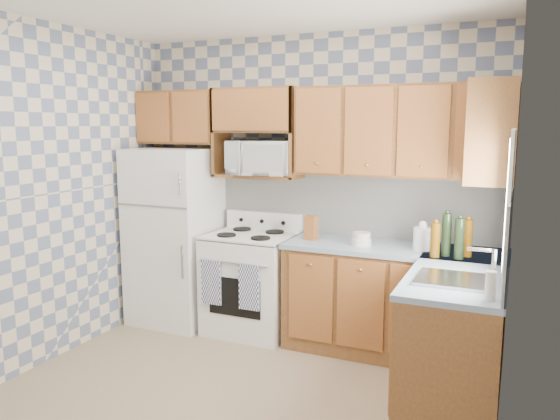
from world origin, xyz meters
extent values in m
plane|color=#8B7558|center=(0.00, 0.00, 0.00)|extent=(3.40, 3.40, 0.00)
cube|color=slate|center=(0.00, 1.60, 1.35)|extent=(3.40, 0.02, 2.70)
cube|color=slate|center=(1.70, 0.00, 1.35)|extent=(0.02, 3.20, 2.70)
cube|color=silver|center=(0.40, 1.59, 1.20)|extent=(2.60, 0.02, 0.56)
cube|color=silver|center=(1.69, 0.80, 1.20)|extent=(0.02, 1.60, 0.56)
cube|color=white|center=(-1.27, 1.25, 0.84)|extent=(0.75, 0.70, 1.68)
cube|color=white|center=(-0.47, 1.28, 0.45)|extent=(0.76, 0.65, 0.90)
cube|color=silver|center=(-0.47, 1.28, 0.91)|extent=(0.76, 0.65, 0.02)
cube|color=white|center=(-0.47, 1.55, 1.00)|extent=(0.76, 0.08, 0.17)
cube|color=navy|center=(-0.69, 0.93, 0.53)|extent=(0.19, 0.02, 0.39)
cube|color=navy|center=(-0.32, 0.93, 0.53)|extent=(0.19, 0.02, 0.39)
cube|color=brown|center=(0.82, 1.30, 0.44)|extent=(1.75, 0.60, 0.88)
cube|color=brown|center=(1.40, 0.80, 0.44)|extent=(0.60, 1.60, 0.88)
cube|color=gray|center=(0.82, 1.30, 0.90)|extent=(1.77, 0.63, 0.04)
cube|color=gray|center=(1.40, 0.80, 0.90)|extent=(0.63, 1.60, 0.04)
cube|color=brown|center=(0.82, 1.44, 1.85)|extent=(1.75, 0.33, 0.74)
cube|color=brown|center=(-1.29, 1.44, 1.97)|extent=(0.82, 0.33, 0.50)
cube|color=brown|center=(1.53, 1.25, 1.85)|extent=(0.33, 0.70, 0.74)
cube|color=brown|center=(-0.47, 1.44, 1.44)|extent=(0.80, 0.33, 0.03)
imported|color=white|center=(-0.42, 1.38, 1.61)|extent=(0.64, 0.51, 0.31)
cube|color=#B7B7BC|center=(1.40, 0.45, 0.93)|extent=(0.48, 0.40, 0.03)
cube|color=white|center=(1.69, 0.45, 1.45)|extent=(0.02, 0.66, 0.86)
cylinder|color=black|center=(1.25, 1.13, 1.08)|extent=(0.07, 0.07, 0.32)
cylinder|color=black|center=(1.35, 1.07, 1.07)|extent=(0.07, 0.07, 0.30)
cylinder|color=#5E3B09|center=(1.40, 1.17, 1.06)|extent=(0.07, 0.07, 0.28)
cylinder|color=#5E3B09|center=(1.18, 1.05, 1.05)|extent=(0.07, 0.07, 0.26)
cube|color=brown|center=(0.11, 1.27, 1.02)|extent=(0.10, 0.10, 0.21)
cylinder|color=white|center=(1.06, 1.26, 1.01)|extent=(0.14, 0.14, 0.18)
cylinder|color=beige|center=(1.62, 0.13, 1.01)|extent=(0.06, 0.06, 0.17)
camera|label=1|loc=(1.73, -3.06, 1.91)|focal=35.00mm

